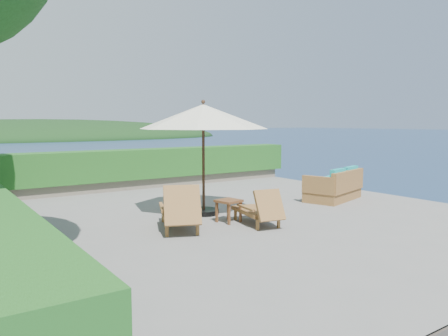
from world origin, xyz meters
TOP-DOWN VIEW (x-y plane):
  - ground at (0.00, 0.00)m, footprint 12.00×12.00m
  - foundation at (0.00, 0.00)m, footprint 12.00×12.00m
  - ocean at (0.00, 0.00)m, footprint 600.00×600.00m
  - offshore_island at (25.00, 140.00)m, footprint 126.00×57.60m
  - planter_wall_far at (0.00, 5.60)m, footprint 12.00×0.60m
  - hedge_far at (0.00, 5.60)m, footprint 12.40×0.90m
  - patio_umbrella at (-0.42, 0.65)m, footprint 3.57×3.57m
  - lounge_left at (-1.69, -0.45)m, footprint 1.38×1.92m
  - lounge_right at (-0.03, -1.05)m, footprint 0.88×1.57m
  - side_table at (-0.42, -0.43)m, footprint 0.58×0.58m
  - wicker_loveseat at (3.80, 0.14)m, footprint 2.20×1.56m

SIDE VIEW (x-z plane):
  - offshore_island at x=25.00m, z-range -9.30..3.30m
  - ocean at x=0.00m, z-range -3.00..-3.00m
  - foundation at x=0.00m, z-range -3.05..-0.05m
  - ground at x=0.00m, z-range 0.00..0.00m
  - planter_wall_far at x=0.00m, z-range 0.00..0.36m
  - lounge_right at x=-0.03m, z-range -0.07..0.79m
  - wicker_loveseat at x=3.80m, z-range -0.11..0.87m
  - lounge_left at x=-1.69m, z-range -0.08..0.94m
  - side_table at x=-0.42m, z-range 0.17..0.69m
  - hedge_far at x=0.00m, z-range 0.35..1.35m
  - patio_umbrella at x=-0.42m, z-range 0.97..3.80m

